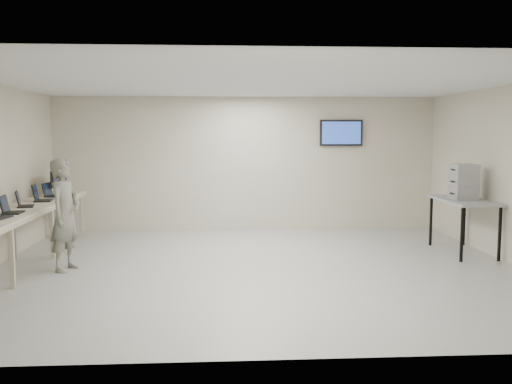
{
  "coord_description": "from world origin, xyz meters",
  "views": [
    {
      "loc": [
        -0.54,
        -8.47,
        2.06
      ],
      "look_at": [
        0.0,
        0.2,
        1.15
      ],
      "focal_mm": 40.0,
      "sensor_mm": 36.0,
      "label": 1
    }
  ],
  "objects": [
    {
      "name": "room",
      "position": [
        0.03,
        0.06,
        1.41
      ],
      "size": [
        8.01,
        7.01,
        2.81
      ],
      "color": "#B1B2AE",
      "rests_on": "ground"
    },
    {
      "name": "workbench",
      "position": [
        -3.59,
        0.0,
        0.83
      ],
      "size": [
        0.76,
        6.0,
        0.9
      ],
      "color": "beige",
      "rests_on": "ground"
    },
    {
      "name": "laptop_2",
      "position": [
        -3.58,
        -0.14,
        0.97
      ],
      "size": [
        0.29,
        0.35,
        0.26
      ],
      "rotation": [
        0.0,
        0.0,
        0.04
      ],
      "color": "black",
      "rests_on": "workbench"
    },
    {
      "name": "laptop_3",
      "position": [
        -3.64,
        0.59,
        0.97
      ],
      "size": [
        0.34,
        0.37,
        0.25
      ],
      "rotation": [
        0.0,
        0.0,
        0.24
      ],
      "color": "black",
      "rests_on": "workbench"
    },
    {
      "name": "laptop_4",
      "position": [
        -3.6,
        1.32,
        0.98
      ],
      "size": [
        0.36,
        0.41,
        0.3
      ],
      "rotation": [
        0.0,
        0.0,
        0.15
      ],
      "color": "black",
      "rests_on": "workbench"
    },
    {
      "name": "laptop_5",
      "position": [
        -3.61,
        2.0,
        0.97
      ],
      "size": [
        0.33,
        0.37,
        0.26
      ],
      "rotation": [
        0.0,
        0.0,
        -0.2
      ],
      "color": "black",
      "rests_on": "workbench"
    },
    {
      "name": "monitor_near",
      "position": [
        -3.6,
        2.25,
        1.18
      ],
      "size": [
        0.21,
        0.46,
        0.46
      ],
      "color": "black",
      "rests_on": "workbench"
    },
    {
      "name": "monitor_far",
      "position": [
        -3.6,
        2.75,
        1.16
      ],
      "size": [
        0.19,
        0.44,
        0.43
      ],
      "color": "black",
      "rests_on": "workbench"
    },
    {
      "name": "soldier",
      "position": [
        -2.86,
        0.09,
        0.84
      ],
      "size": [
        0.56,
        0.7,
        1.68
      ],
      "primitive_type": "imported",
      "rotation": [
        0.0,
        0.0,
        1.29
      ],
      "color": "#5A5C50",
      "rests_on": "ground"
    },
    {
      "name": "side_table",
      "position": [
        3.6,
        0.92,
        0.85
      ],
      "size": [
        0.72,
        1.54,
        0.93
      ],
      "color": "gray",
      "rests_on": "ground"
    },
    {
      "name": "storage_bins",
      "position": [
        3.58,
        0.92,
        1.23
      ],
      "size": [
        0.38,
        0.43,
        0.61
      ],
      "color": "#9C9C9C",
      "rests_on": "side_table"
    }
  ]
}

